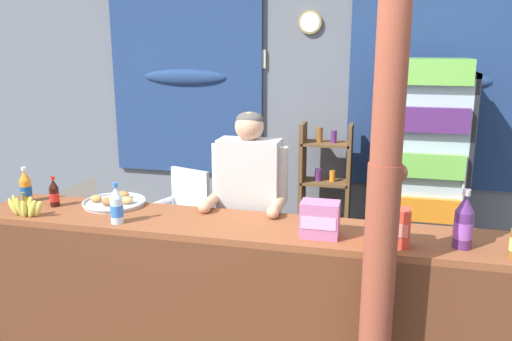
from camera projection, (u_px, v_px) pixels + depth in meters
ground_plane at (263, 309)px, 3.93m from camera, size 6.85×6.85×0.00m
back_wall_curtained at (302, 94)px, 5.11m from camera, size 4.66×0.22×2.85m
stall_counter at (226, 286)px, 3.08m from camera, size 3.25×0.52×0.92m
timber_post at (385, 176)px, 2.40m from camera, size 0.18×0.16×2.85m
drink_fridge at (422, 157)px, 4.44m from camera, size 0.75×0.64×1.85m
bottle_shelf_rack at (325, 186)px, 4.92m from camera, size 0.48×0.28×1.24m
plastic_lawn_chair at (182, 212)px, 4.65m from camera, size 0.56×0.56×0.86m
shopkeeper at (249, 196)px, 3.47m from camera, size 0.52×0.42×1.53m
soda_bottle_grape_soda at (464, 223)px, 2.69m from camera, size 0.10×0.10×0.32m
soda_bottle_orange_soda at (26, 187)px, 3.50m from camera, size 0.08×0.08×0.24m
soda_bottle_water at (117, 206)px, 3.08m from camera, size 0.08×0.08×0.25m
soda_bottle_cola at (54, 194)px, 3.40m from camera, size 0.06×0.06×0.20m
snack_box_wafer at (320, 219)px, 2.86m from camera, size 0.21×0.14×0.20m
snack_box_crackers at (388, 227)px, 2.74m from camera, size 0.23×0.11×0.21m
pastry_tray at (114, 202)px, 3.45m from camera, size 0.42×0.42×0.07m
banana_bunch at (25, 207)px, 3.20m from camera, size 0.27×0.07×0.16m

